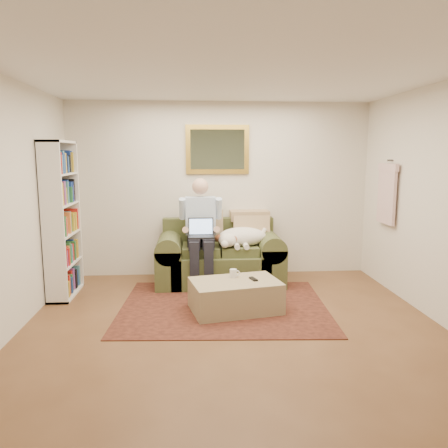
{
  "coord_description": "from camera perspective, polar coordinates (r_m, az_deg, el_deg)",
  "views": [
    {
      "loc": [
        -0.42,
        -4.08,
        1.83
      ],
      "look_at": [
        -0.02,
        1.4,
        0.95
      ],
      "focal_mm": 35.0,
      "sensor_mm": 36.0,
      "label": 1
    }
  ],
  "objects": [
    {
      "name": "ottoman",
      "position": [
        5.2,
        1.48,
        -9.37
      ],
      "size": [
        1.12,
        0.84,
        0.37
      ],
      "primitive_type": "cube",
      "rotation": [
        0.0,
        0.0,
        0.21
      ],
      "color": "tan",
      "rests_on": "room_shell"
    },
    {
      "name": "sofa",
      "position": [
        6.29,
        -0.59,
        -4.91
      ],
      "size": [
        1.78,
        0.91,
        1.07
      ],
      "color": "#596133",
      "rests_on": "room_shell"
    },
    {
      "name": "hanging_shirt",
      "position": [
        6.27,
        20.51,
        4.13
      ],
      "size": [
        0.06,
        0.52,
        0.9
      ],
      "primitive_type": null,
      "color": "beige",
      "rests_on": "room_shell"
    },
    {
      "name": "sleeping_dog",
      "position": [
        6.15,
        2.44,
        -1.67
      ],
      "size": [
        0.73,
        0.46,
        0.27
      ],
      "primitive_type": null,
      "color": "white",
      "rests_on": "sofa"
    },
    {
      "name": "wall_mirror",
      "position": [
        6.56,
        -0.86,
        9.71
      ],
      "size": [
        0.94,
        0.04,
        0.72
      ],
      "color": "gold",
      "rests_on": "room_shell"
    },
    {
      "name": "rug",
      "position": [
        5.4,
        -0.04,
        -10.67
      ],
      "size": [
        2.58,
        2.11,
        0.01
      ],
      "primitive_type": "cube",
      "rotation": [
        0.0,
        0.0,
        -0.06
      ],
      "color": "black",
      "rests_on": "room_shell"
    },
    {
      "name": "laptop",
      "position": [
        5.95,
        -3.02,
        -1.01
      ],
      "size": [
        0.35,
        0.27,
        0.25
      ],
      "color": "black",
      "rests_on": "seated_man"
    },
    {
      "name": "seated_man",
      "position": [
        6.03,
        -3.03,
        -1.24
      ],
      "size": [
        0.59,
        0.84,
        1.5
      ],
      "primitive_type": null,
      "color": "#8CAED8",
      "rests_on": "sofa"
    },
    {
      "name": "coffee_mug",
      "position": [
        5.27,
        1.21,
        -6.46
      ],
      "size": [
        0.08,
        0.08,
        0.1
      ],
      "primitive_type": "cylinder",
      "color": "white",
      "rests_on": "ottoman"
    },
    {
      "name": "room_shell",
      "position": [
        4.48,
        1.23,
        2.3
      ],
      "size": [
        4.51,
        5.0,
        2.61
      ],
      "color": "brown",
      "rests_on": "ground"
    },
    {
      "name": "tv_remote",
      "position": [
        5.19,
        3.86,
        -7.18
      ],
      "size": [
        0.09,
        0.16,
        0.02
      ],
      "primitive_type": "cube",
      "rotation": [
        0.0,
        0.0,
        0.31
      ],
      "color": "black",
      "rests_on": "ottoman"
    },
    {
      "name": "bookshelf",
      "position": [
        5.98,
        -20.46,
        0.54
      ],
      "size": [
        0.28,
        0.8,
        2.0
      ],
      "primitive_type": null,
      "color": "white",
      "rests_on": "room_shell"
    }
  ]
}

